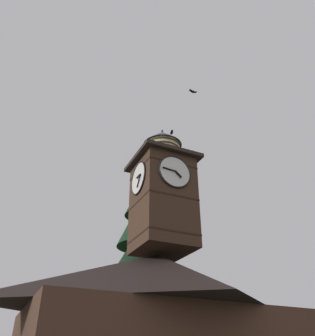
{
  "coord_description": "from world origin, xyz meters",
  "views": [
    {
      "loc": [
        6.86,
        16.48,
        1.59
      ],
      "look_at": [
        -1.5,
        -1.43,
        13.06
      ],
      "focal_mm": 37.63,
      "sensor_mm": 36.0,
      "label": 1
    }
  ],
  "objects": [
    {
      "name": "flying_bird_high",
      "position": [
        -4.39,
        -1.08,
        20.48
      ],
      "size": [
        0.65,
        0.27,
        0.15
      ],
      "color": "black"
    },
    {
      "name": "building_main",
      "position": [
        -1.82,
        -2.12,
        3.88
      ],
      "size": [
        14.32,
        10.19,
        7.58
      ],
      "color": "#492E21",
      "rests_on": "ground_plane"
    },
    {
      "name": "clock_tower",
      "position": [
        -1.85,
        -1.41,
        11.5
      ],
      "size": [
        3.97,
        3.97,
        8.66
      ],
      "color": "#422B1E",
      "rests_on": "building_main"
    },
    {
      "name": "pine_tree_behind",
      "position": [
        -3.26,
        -7.76,
        7.98
      ],
      "size": [
        7.07,
        7.07,
        19.56
      ],
      "color": "#473323",
      "rests_on": "ground_plane"
    },
    {
      "name": "moon",
      "position": [
        -18.74,
        -38.13,
        11.09
      ],
      "size": [
        2.26,
        2.26,
        2.26
      ],
      "color": "silver"
    },
    {
      "name": "flying_bird_low",
      "position": [
        -3.9,
        -3.89,
        18.23
      ],
      "size": [
        0.35,
        0.63,
        0.14
      ],
      "color": "black"
    }
  ]
}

